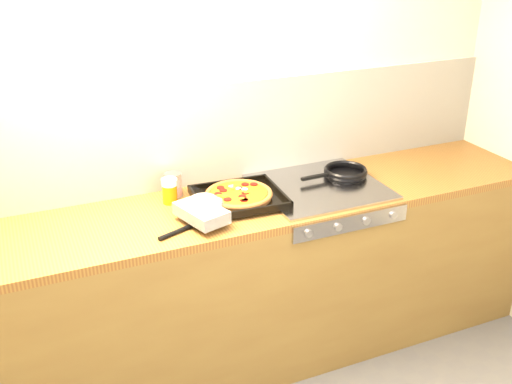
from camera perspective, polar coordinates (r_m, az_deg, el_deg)
name	(u,v)px	position (r m, az deg, el deg)	size (l,w,h in m)	color
room_shell	(212,135)	(2.96, -4.18, 5.48)	(3.20, 3.20, 3.20)	white
counter_run	(236,285)	(3.03, -1.90, -8.82)	(3.20, 0.62, 0.90)	brown
stovetop	(319,187)	(2.98, 6.03, 0.47)	(0.60, 0.56, 0.02)	#A2A2A7
pizza_on_tray	(228,199)	(2.75, -2.67, -0.70)	(0.54, 0.46, 0.07)	black
frying_pan	(345,172)	(3.09, 8.45, 1.85)	(0.37, 0.23, 0.04)	black
tomato_can	(173,185)	(2.88, -7.88, 0.69)	(0.09, 0.09, 0.12)	maroon
juice_glass	(170,191)	(2.81, -8.23, 0.12)	(0.08, 0.08, 0.12)	#CB750B
wooden_spoon	(227,185)	(2.98, -2.82, 0.66)	(0.30, 0.06, 0.02)	#B0834A
black_spatula	(187,228)	(2.59, -6.54, -3.41)	(0.28, 0.15, 0.02)	black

